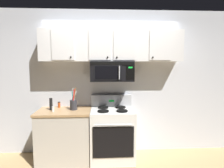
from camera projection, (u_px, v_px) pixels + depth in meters
The scene contains 9 objects.
back_wall at pixel (111, 82), 3.69m from camera, with size 5.20×0.10×2.70m, color silver.
stove_range at pixel (112, 133), 3.42m from camera, with size 0.76×0.69×1.12m.
over_range_microwave at pixel (112, 71), 3.42m from camera, with size 0.76×0.43×0.35m.
upper_cabinets at pixel (112, 46), 3.41m from camera, with size 2.50×0.36×0.55m.
counter_segment at pixel (65, 135), 3.39m from camera, with size 0.93×0.65×0.90m.
utensil_crock_charcoal at pixel (74, 104), 3.37m from camera, with size 0.13×0.13×0.39m.
salt_shaker at pixel (53, 109), 3.24m from camera, with size 0.04×0.04×0.09m.
pepper_mill at pixel (51, 104), 3.35m from camera, with size 0.05×0.05×0.21m, color black.
spice_jar at pixel (59, 105), 3.54m from camera, with size 0.05×0.05×0.11m.
Camera 1 is at (-0.19, -2.88, 1.71)m, focal length 30.68 mm.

